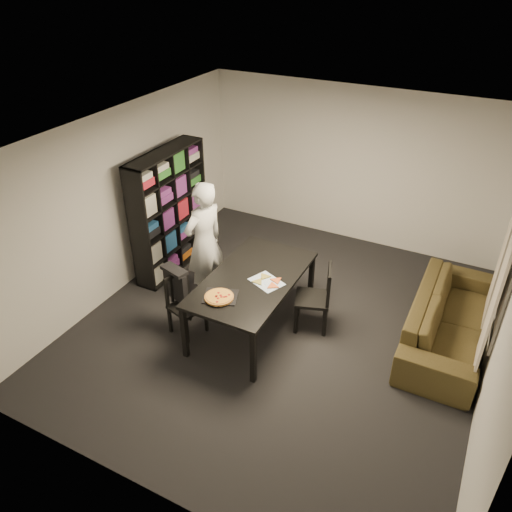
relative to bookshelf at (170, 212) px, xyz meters
The scene contains 14 objects.
room 2.26m from the bookshelf, 15.56° to the right, with size 5.01×5.51×2.61m.
curtain_left 4.59m from the bookshelf, ahead, with size 0.03×0.70×2.25m, color beige.
curtain_right 4.59m from the bookshelf, ahead, with size 0.03×0.70×2.25m, color beige.
bookshelf is the anchor object (origin of this frame).
dining_table 1.99m from the bookshelf, 23.26° to the right, with size 1.05×1.88×0.78m.
chair_left 1.68m from the bookshelf, 50.24° to the right, with size 0.48×0.48×0.84m.
chair_right 2.65m from the bookshelf, ahead, with size 0.55×0.55×0.94m.
draped_jacket 1.54m from the bookshelf, 52.69° to the right, with size 0.40×0.26×0.46m.
person 1.02m from the bookshelf, 27.28° to the right, with size 0.65×0.43×1.79m, color silver.
baking_tray 2.12m from the bookshelf, 38.41° to the right, with size 0.40×0.32×0.01m, color black.
pepperoni_pizza 2.15m from the bookshelf, 39.19° to the right, with size 0.35×0.35×0.03m.
kitchen_towel 2.17m from the bookshelf, 21.37° to the right, with size 0.40×0.30×0.01m, color silver.
pizza_slices 2.18m from the bookshelf, 20.99° to the right, with size 0.37×0.31×0.01m, color #B37238, non-canonical shape.
sofa 4.21m from the bookshelf, ahead, with size 2.28×0.89×0.67m, color #383016.
Camera 1 is at (2.07, -4.81, 4.35)m, focal length 35.00 mm.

